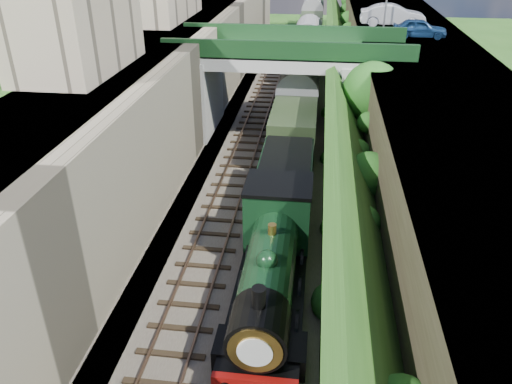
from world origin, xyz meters
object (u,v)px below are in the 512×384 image
car_blue (419,28)px  tender (285,186)px  road_bridge (295,80)px  car_silver (393,15)px  locomotive (271,266)px  tree (374,94)px

car_blue → tender: 18.87m
road_bridge → car_silver: car_silver is taller
car_blue → locomotive: (-8.48, -23.37, -5.02)m
locomotive → car_silver: bearing=75.9°
road_bridge → tender: 11.55m
car_blue → tender: car_blue is taller
car_silver → tender: bearing=163.1°
road_bridge → tender: bearing=-88.7°
road_bridge → tender: size_ratio=2.67×
tree → car_blue: bearing=67.7°
car_blue → tender: bearing=154.5°
car_silver → locomotive: 29.25m
car_silver → tree: bearing=172.4°
car_silver → locomotive: (-7.03, -27.91, -5.21)m
road_bridge → locomotive: 18.78m
tree → car_blue: 10.19m
tree → tender: tree is taller
road_bridge → tender: (0.26, -11.29, -2.46)m
car_blue → locomotive: 25.36m
tender → locomotive: bearing=-90.0°
road_bridge → locomotive: (0.26, -18.65, -2.18)m
locomotive → tree: bearing=71.6°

